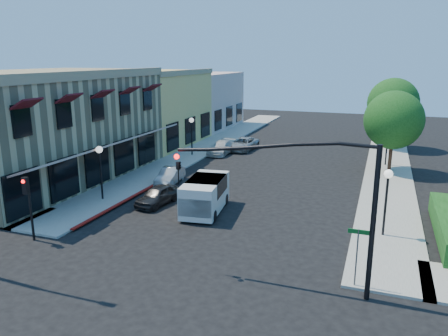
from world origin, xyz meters
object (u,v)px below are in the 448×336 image
(parked_car_d, at_px, (243,144))
(street_name_sign, at_px, (357,248))
(signal_mast_arm, at_px, (315,191))
(secondary_signal, at_px, (28,197))
(lamppost_left_near, at_px, (100,159))
(parked_car_b, at_px, (170,176))
(white_van, at_px, (205,193))
(street_tree_a, at_px, (394,120))
(lamppost_left_far, at_px, (192,127))
(lamppost_right_far, at_px, (388,134))
(parked_car_a, at_px, (158,195))
(lamppost_right_near, at_px, (387,186))
(parked_car_c, at_px, (221,148))
(street_tree_b, at_px, (393,103))

(parked_car_d, bearing_deg, street_name_sign, -58.11)
(signal_mast_arm, height_order, secondary_signal, signal_mast_arm)
(lamppost_left_near, relative_size, parked_car_b, 1.01)
(lamppost_left_near, relative_size, parked_car_d, 0.80)
(parked_car_d, bearing_deg, white_van, -74.81)
(lamppost_left_near, xyz_separation_m, parked_car_d, (3.70, 18.10, -2.12))
(street_tree_a, height_order, street_name_sign, street_tree_a)
(secondary_signal, bearing_deg, street_name_sign, 2.93)
(lamppost_left_far, xyz_separation_m, lamppost_right_far, (17.00, 2.00, 0.00))
(lamppost_left_far, xyz_separation_m, parked_car_a, (3.70, -13.45, -2.14))
(street_name_sign, distance_m, lamppost_left_near, 17.05)
(signal_mast_arm, relative_size, lamppost_right_near, 2.24)
(street_name_sign, relative_size, parked_car_d, 0.56)
(street_tree_a, height_order, lamppost_left_far, street_tree_a)
(lamppost_right_far, relative_size, parked_car_b, 1.01)
(street_name_sign, height_order, parked_car_a, street_name_sign)
(parked_car_a, distance_m, parked_car_c, 15.14)
(street_tree_b, height_order, parked_car_d, street_tree_b)
(lamppost_left_near, bearing_deg, parked_car_a, 8.51)
(signal_mast_arm, xyz_separation_m, lamppost_right_far, (2.64, 22.50, -1.35))
(lamppost_left_near, bearing_deg, parked_car_b, 65.30)
(parked_car_a, height_order, parked_car_c, parked_car_c)
(signal_mast_arm, distance_m, lamppost_left_near, 15.82)
(street_tree_a, xyz_separation_m, parked_car_a, (-13.60, -13.45, -3.60))
(secondary_signal, relative_size, parked_car_c, 0.79)
(signal_mast_arm, relative_size, lamppost_left_near, 2.24)
(lamppost_left_near, xyz_separation_m, lamppost_left_far, (0.00, 14.00, 0.00))
(street_name_sign, xyz_separation_m, parked_car_b, (-13.70, 10.80, -1.12))
(signal_mast_arm, height_order, lamppost_left_near, signal_mast_arm)
(street_tree_b, height_order, white_van, street_tree_b)
(signal_mast_arm, distance_m, parked_car_b, 17.03)
(parked_car_c, bearing_deg, white_van, -71.53)
(street_tree_a, relative_size, signal_mast_arm, 0.81)
(street_tree_b, relative_size, lamppost_right_near, 1.97)
(parked_car_b, height_order, parked_car_d, parked_car_d)
(lamppost_right_near, bearing_deg, street_tree_b, 89.28)
(lamppost_right_far, bearing_deg, street_tree_b, 87.85)
(white_van, distance_m, parked_car_d, 18.10)
(lamppost_left_far, bearing_deg, parked_car_c, 35.26)
(signal_mast_arm, bearing_deg, lamppost_right_near, 67.88)
(street_tree_b, relative_size, lamppost_left_far, 1.97)
(white_van, height_order, parked_car_a, white_van)
(street_name_sign, bearing_deg, parked_car_c, 122.60)
(lamppost_right_far, bearing_deg, parked_car_c, -178.54)
(lamppost_left_near, bearing_deg, parked_car_d, 78.44)
(white_van, bearing_deg, street_name_sign, -34.20)
(lamppost_right_near, bearing_deg, lamppost_left_near, 180.00)
(lamppost_left_far, bearing_deg, lamppost_right_far, 6.71)
(street_name_sign, distance_m, lamppost_left_far, 25.48)
(street_tree_a, relative_size, lamppost_right_far, 1.82)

